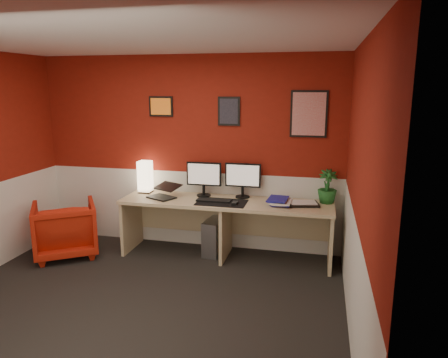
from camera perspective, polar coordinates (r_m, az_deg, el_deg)
ground at (r=4.37m, az=-11.81°, el=-16.60°), size 4.00×3.50×0.01m
ceiling at (r=3.85m, az=-13.53°, el=18.02°), size 4.00×3.50×0.01m
wall_back at (r=5.53m, az=-4.80°, el=3.52°), size 4.00×0.01×2.50m
wall_right at (r=3.56m, az=17.84°, el=-2.03°), size 0.01×3.50×2.50m
wainscot_back at (r=5.68m, az=-4.67°, el=-3.98°), size 4.00×0.01×1.00m
wainscot_right at (r=3.81m, az=17.00°, el=-13.01°), size 0.01×3.50×1.00m
desk at (r=5.27m, az=0.24°, el=-6.82°), size 2.60×0.65×0.73m
shoji_lamp at (r=5.62m, az=-10.63°, el=0.19°), size 0.16×0.16×0.40m
laptop at (r=5.32m, az=-8.52°, el=-1.43°), size 0.40×0.35×0.22m
monitor_left at (r=5.34m, az=-2.79°, el=0.72°), size 0.45×0.06×0.58m
monitor_right at (r=5.26m, az=2.56°, el=0.55°), size 0.45×0.06×0.58m
desk_mat at (r=5.08m, az=-0.31°, el=-3.19°), size 0.60×0.38×0.01m
keyboard at (r=5.13m, az=-1.41°, el=-2.91°), size 0.42×0.14×0.02m
mouse at (r=4.99m, az=1.48°, el=-3.30°), size 0.06×0.10×0.03m
book_bottom at (r=5.08m, az=6.63°, el=-3.15°), size 0.27×0.34×0.03m
book_middle at (r=5.03m, az=6.47°, el=-2.99°), size 0.25×0.33×0.02m
book_top at (r=5.05m, az=6.02°, el=-2.65°), size 0.25×0.33×0.03m
zen_tray at (r=5.06m, az=10.67°, el=-3.34°), size 0.40×0.32×0.03m
potted_plant at (r=5.17m, az=13.85°, el=-1.00°), size 0.26×0.26×0.40m
pc_tower at (r=5.44m, az=-1.21°, el=-7.77°), size 0.25×0.47×0.45m
armchair at (r=5.71m, az=-20.74°, el=-6.34°), size 1.03×1.04×0.69m
art_left at (r=5.57m, az=-8.54°, el=9.71°), size 0.32×0.02×0.26m
art_center at (r=5.31m, az=0.67°, el=9.17°), size 0.28×0.02×0.36m
art_right at (r=5.19m, az=11.43°, el=8.63°), size 0.44×0.02×0.56m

